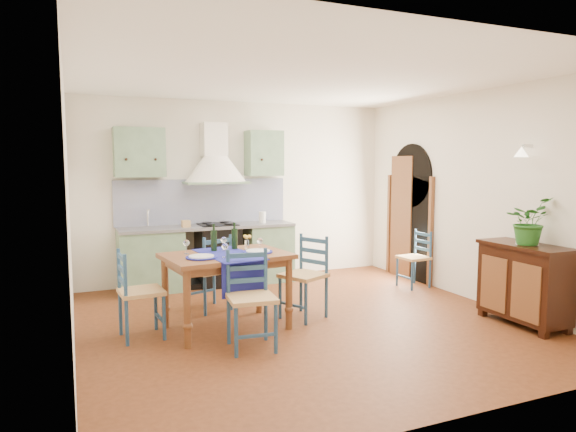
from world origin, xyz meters
The scene contains 13 objects.
floor centered at (0.00, 0.00, 0.00)m, with size 5.00×5.00×0.00m, color #49230F.
back_wall centered at (-0.47, 2.29, 1.05)m, with size 5.00×0.96×2.80m.
right_wall centered at (2.50, 0.28, 1.34)m, with size 0.26×5.00×2.80m.
left_wall centered at (-2.50, 0.00, 1.40)m, with size 0.04×5.00×2.80m, color silver.
ceiling centered at (0.00, 0.00, 2.80)m, with size 5.00×5.00×0.01m, color white.
dining_table centered at (-0.91, 0.13, 0.75)m, with size 1.44×1.11×1.17m.
chair_near centered at (-0.86, -0.54, 0.51)m, with size 0.50×0.50×0.98m.
chair_far centered at (-0.90, 0.90, 0.50)m, with size 0.57×0.57×0.96m.
chair_left centered at (-1.86, 0.19, 0.49)m, with size 0.47×0.47×0.95m.
chair_right centered at (0.07, 0.17, 0.51)m, with size 0.61×0.61×0.98m.
chair_spare centered at (2.23, 0.91, 0.44)m, with size 0.42×0.42×0.84m.
sideboard centered at (2.26, -1.06, 0.51)m, with size 0.50×1.05×0.94m.
potted_plant centered at (2.24, -1.10, 1.20)m, with size 0.48×0.42×0.54m, color #205C1D.
Camera 1 is at (-2.48, -5.30, 1.86)m, focal length 32.00 mm.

